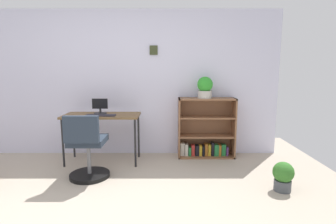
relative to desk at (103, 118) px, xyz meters
name	(u,v)px	position (x,y,z in m)	size (l,w,h in m)	color
ground_plane	(83,223)	(0.20, -1.67, -0.68)	(6.24, 6.24, 0.00)	#AFA18F
wall_back	(121,84)	(0.20, 0.48, 0.50)	(5.20, 0.12, 2.35)	silver
desk	(103,118)	(0.00, 0.00, 0.00)	(1.13, 0.52, 0.74)	brown
monitor	(101,107)	(-0.04, 0.08, 0.16)	(0.23, 0.19, 0.23)	#262628
keyboard	(101,115)	(0.02, -0.13, 0.07)	(0.43, 0.13, 0.02)	#282730
office_chair	(88,151)	(-0.04, -0.65, -0.30)	(0.52, 0.55, 0.87)	black
bookshelf_low	(206,131)	(1.61, 0.28, -0.26)	(0.90, 0.30, 0.96)	brown
potted_plant_on_shelf	(206,87)	(1.57, 0.23, 0.45)	(0.24, 0.24, 0.34)	#B7B2A8
potted_plant_floor	(284,176)	(2.34, -1.00, -0.49)	(0.24, 0.24, 0.35)	#474C51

